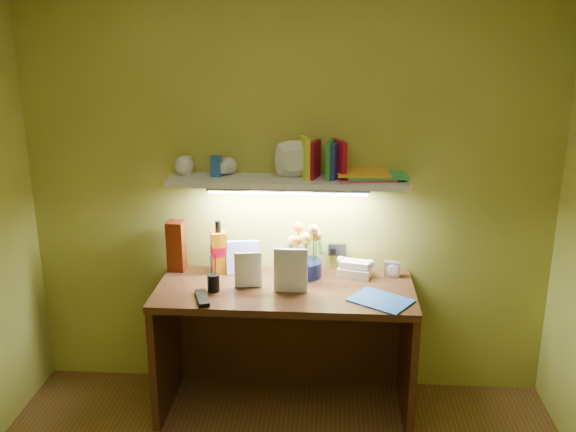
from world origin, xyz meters
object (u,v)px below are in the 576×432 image
object	(u,v)px
desk_clock	(392,269)
flower_bouquet	(306,250)
whisky_bottle	(219,247)
telephone	(355,267)
desk	(285,349)

from	to	relation	value
desk_clock	flower_bouquet	bearing A→B (deg)	-164.28
desk_clock	whisky_bottle	size ratio (longest dim) A/B	0.28
flower_bouquet	telephone	distance (m)	0.30
desk	desk_clock	xyz separation A→B (m)	(0.59, 0.20, 0.42)
desk_clock	whisky_bottle	distance (m)	0.99
telephone	whisky_bottle	xyz separation A→B (m)	(-0.78, 0.00, 0.10)
desk	whisky_bottle	bearing A→B (deg)	153.54
flower_bouquet	whisky_bottle	bearing A→B (deg)	177.01
desk	flower_bouquet	world-z (taller)	flower_bouquet
desk	telephone	world-z (taller)	telephone
desk	desk_clock	size ratio (longest dim) A/B	16.24
telephone	whisky_bottle	distance (m)	0.78
flower_bouquet	whisky_bottle	world-z (taller)	flower_bouquet
flower_bouquet	desk_clock	xyz separation A→B (m)	(0.49, 0.03, -0.12)
desk	flower_bouquet	xyz separation A→B (m)	(0.11, 0.17, 0.53)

